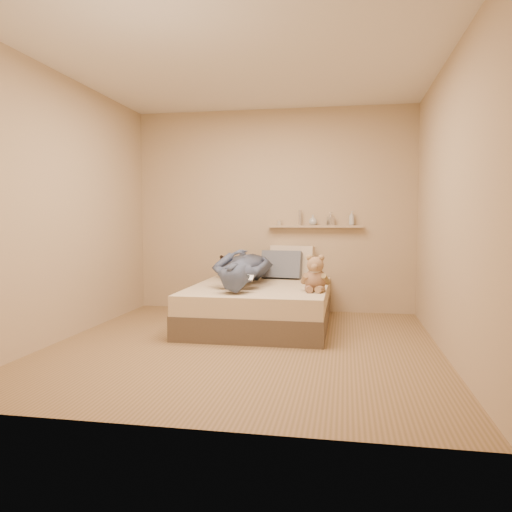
% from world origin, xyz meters
% --- Properties ---
extents(room, '(3.80, 3.80, 3.80)m').
position_xyz_m(room, '(0.00, 0.00, 1.30)').
color(room, '#96734D').
rests_on(room, ground).
extents(bed, '(1.50, 1.90, 0.45)m').
position_xyz_m(bed, '(0.00, 0.93, 0.22)').
color(bed, brown).
rests_on(bed, floor).
extents(game_console, '(0.17, 0.09, 0.06)m').
position_xyz_m(game_console, '(-0.06, 0.36, 0.60)').
color(game_console, '#B7BABE').
rests_on(game_console, bed).
extents(teddy_bear, '(0.32, 0.30, 0.38)m').
position_xyz_m(teddy_bear, '(0.63, 0.57, 0.61)').
color(teddy_bear, '#967152').
rests_on(teddy_bear, bed).
extents(dark_plush, '(0.19, 0.19, 0.29)m').
position_xyz_m(dark_plush, '(-0.57, 1.59, 0.57)').
color(dark_plush, black).
rests_on(dark_plush, bed).
extents(pillow_cream, '(0.58, 0.29, 0.42)m').
position_xyz_m(pillow_cream, '(0.27, 1.76, 0.65)').
color(pillow_cream, beige).
rests_on(pillow_cream, bed).
extents(pillow_grey, '(0.52, 0.29, 0.37)m').
position_xyz_m(pillow_grey, '(0.15, 1.62, 0.62)').
color(pillow_grey, slate).
rests_on(pillow_grey, bed).
extents(person, '(0.69, 1.71, 0.40)m').
position_xyz_m(person, '(-0.20, 0.97, 0.65)').
color(person, '#464F6E').
rests_on(person, bed).
extents(wall_shelf, '(1.20, 0.12, 0.03)m').
position_xyz_m(wall_shelf, '(0.55, 1.84, 1.10)').
color(wall_shelf, tan).
rests_on(wall_shelf, wall_back).
extents(shelf_bottles, '(0.98, 0.15, 0.19)m').
position_xyz_m(shelf_bottles, '(0.66, 1.84, 1.19)').
color(shelf_bottles, '#BEB7A3').
rests_on(shelf_bottles, wall_shelf).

